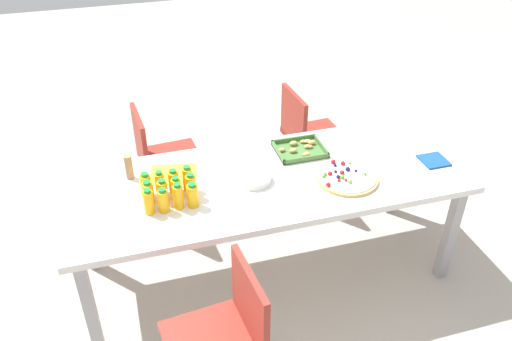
{
  "coord_description": "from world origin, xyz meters",
  "views": [
    {
      "loc": [
        -0.74,
        -2.32,
        2.42
      ],
      "look_at": [
        -0.05,
        0.06,
        0.74
      ],
      "focal_mm": 37.03,
      "sensor_mm": 36.0,
      "label": 1
    }
  ],
  "objects": [
    {
      "name": "ground_plane",
      "position": [
        0.0,
        0.0,
        0.0
      ],
      "size": [
        12.0,
        12.0,
        0.0
      ],
      "primitive_type": "plane",
      "color": "#B2A899"
    },
    {
      "name": "party_table",
      "position": [
        0.0,
        0.0,
        0.66
      ],
      "size": [
        2.25,
        0.84,
        0.72
      ],
      "color": "silver",
      "rests_on": "ground_plane"
    },
    {
      "name": "chair_far_right",
      "position": [
        0.54,
        0.77,
        0.5
      ],
      "size": [
        0.43,
        0.43,
        0.83
      ],
      "rotation": [
        0.0,
        0.0,
        -1.49
      ],
      "color": "maroon",
      "rests_on": "ground_plane"
    },
    {
      "name": "chair_near_left",
      "position": [
        -0.44,
        -0.8,
        0.5
      ],
      "size": [
        0.44,
        0.44,
        0.83
      ],
      "rotation": [
        0.0,
        0.0,
        1.67
      ],
      "color": "maroon",
      "rests_on": "ground_plane"
    },
    {
      "name": "chair_far_left",
      "position": [
        -0.52,
        0.76,
        0.5
      ],
      "size": [
        0.43,
        0.43,
        0.83
      ],
      "rotation": [
        0.0,
        0.0,
        -1.49
      ],
      "color": "maroon",
      "rests_on": "ground_plane"
    },
    {
      "name": "juice_bottle_0",
      "position": [
        -0.67,
        -0.13,
        0.79
      ],
      "size": [
        0.05,
        0.05,
        0.15
      ],
      "color": "#FAAB14",
      "rests_on": "party_table"
    },
    {
      "name": "juice_bottle_1",
      "position": [
        -0.6,
        -0.14,
        0.79
      ],
      "size": [
        0.06,
        0.06,
        0.14
      ],
      "color": "#F9AC14",
      "rests_on": "party_table"
    },
    {
      "name": "juice_bottle_2",
      "position": [
        -0.52,
        -0.13,
        0.79
      ],
      "size": [
        0.05,
        0.05,
        0.15
      ],
      "color": "#FAAC14",
      "rests_on": "party_table"
    },
    {
      "name": "juice_bottle_3",
      "position": [
        -0.45,
        -0.13,
        0.79
      ],
      "size": [
        0.06,
        0.06,
        0.14
      ],
      "color": "#FAAF14",
      "rests_on": "party_table"
    },
    {
      "name": "juice_bottle_4",
      "position": [
        -0.67,
        -0.06,
        0.79
      ],
      "size": [
        0.06,
        0.06,
        0.14
      ],
      "color": "#F9AC14",
      "rests_on": "party_table"
    },
    {
      "name": "juice_bottle_5",
      "position": [
        -0.59,
        -0.05,
        0.78
      ],
      "size": [
        0.06,
        0.06,
        0.13
      ],
      "color": "#F8AF14",
      "rests_on": "party_table"
    },
    {
      "name": "juice_bottle_6",
      "position": [
        -0.52,
        -0.05,
        0.79
      ],
      "size": [
        0.05,
        0.05,
        0.14
      ],
      "color": "#F9AF14",
      "rests_on": "party_table"
    },
    {
      "name": "juice_bottle_7",
      "position": [
        -0.44,
        -0.05,
        0.79
      ],
      "size": [
        0.06,
        0.06,
        0.14
      ],
      "color": "#F8AC14",
      "rests_on": "party_table"
    },
    {
      "name": "juice_bottle_8",
      "position": [
        -0.67,
        0.03,
        0.79
      ],
      "size": [
        0.06,
        0.06,
        0.14
      ],
      "color": "#F9AF14",
      "rests_on": "party_table"
    },
    {
      "name": "juice_bottle_9",
      "position": [
        -0.6,
        0.03,
        0.79
      ],
      "size": [
        0.05,
        0.05,
        0.14
      ],
      "color": "#F9AE14",
      "rests_on": "party_table"
    },
    {
      "name": "juice_bottle_10",
      "position": [
        -0.52,
        0.02,
        0.79
      ],
      "size": [
        0.06,
        0.06,
        0.14
      ],
      "color": "#FBAC14",
      "rests_on": "party_table"
    },
    {
      "name": "juice_bottle_11",
      "position": [
        -0.45,
        0.02,
        0.79
      ],
      "size": [
        0.06,
        0.06,
        0.15
      ],
      "color": "#FAAD14",
      "rests_on": "party_table"
    },
    {
      "name": "fruit_pizza",
      "position": [
        0.42,
        -0.14,
        0.74
      ],
      "size": [
        0.35,
        0.35,
        0.05
      ],
      "color": "tan",
      "rests_on": "party_table"
    },
    {
      "name": "snack_tray",
      "position": [
        0.27,
        0.22,
        0.73
      ],
      "size": [
        0.29,
        0.24,
        0.04
      ],
      "color": "#477238",
      "rests_on": "party_table"
    },
    {
      "name": "plate_stack",
      "position": [
        -0.08,
        -0.01,
        0.74
      ],
      "size": [
        0.19,
        0.19,
        0.04
      ],
      "color": "silver",
      "rests_on": "party_table"
    },
    {
      "name": "napkin_stack",
      "position": [
        0.99,
        -0.11,
        0.73
      ],
      "size": [
        0.15,
        0.15,
        0.01
      ],
      "primitive_type": "cube",
      "color": "#194CA5",
      "rests_on": "party_table"
    },
    {
      "name": "cardboard_tube",
      "position": [
        -0.74,
        0.21,
        0.79
      ],
      "size": [
        0.04,
        0.04,
        0.15
      ],
      "primitive_type": "cylinder",
      "color": "#9E7A56",
      "rests_on": "party_table"
    },
    {
      "name": "paper_folder",
      "position": [
        -0.5,
        0.18,
        0.73
      ],
      "size": [
        0.29,
        0.25,
        0.01
      ],
      "primitive_type": "cube",
      "rotation": [
        0.0,
        0.0,
        -0.2
      ],
      "color": "yellow",
      "rests_on": "party_table"
    }
  ]
}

